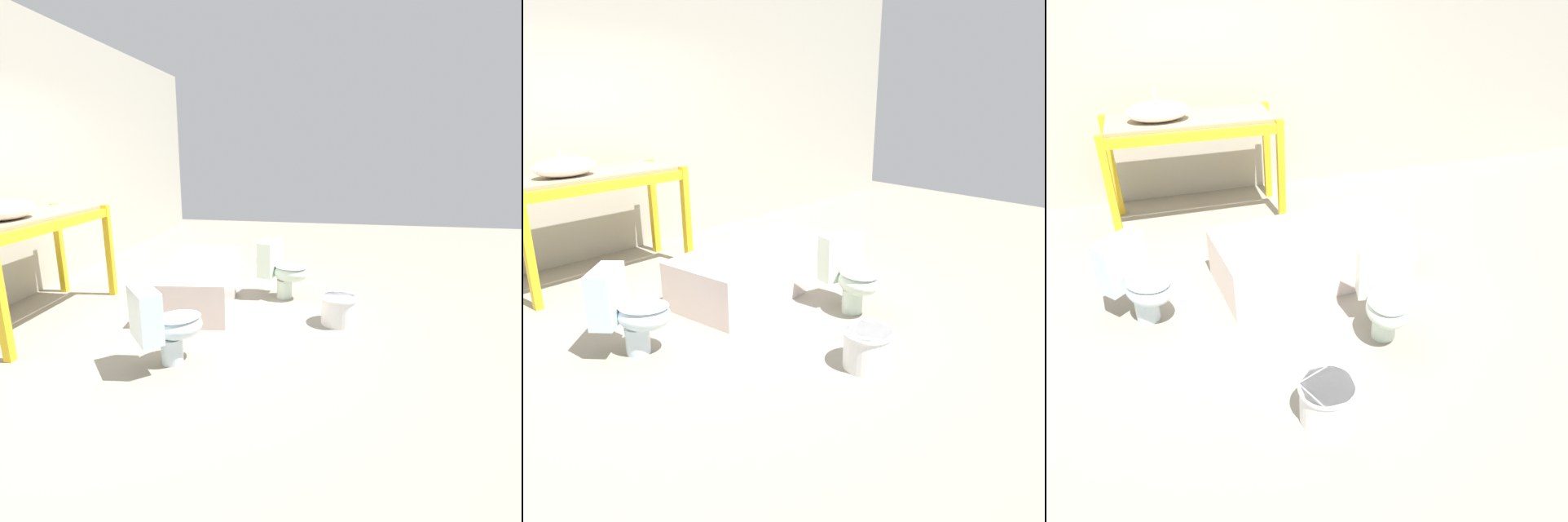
{
  "view_description": "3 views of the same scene",
  "coord_description": "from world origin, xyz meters",
  "views": [
    {
      "loc": [
        -3.64,
        -1.44,
        1.65
      ],
      "look_at": [
        0.31,
        -0.74,
        0.57
      ],
      "focal_mm": 28.0,
      "sensor_mm": 36.0,
      "label": 1
    },
    {
      "loc": [
        -2.48,
        -3.3,
        1.91
      ],
      "look_at": [
        0.19,
        -0.72,
        0.58
      ],
      "focal_mm": 35.0,
      "sensor_mm": 36.0,
      "label": 2
    },
    {
      "loc": [
        -0.56,
        -3.56,
        2.5
      ],
      "look_at": [
        0.33,
        -0.64,
        0.57
      ],
      "focal_mm": 35.0,
      "sensor_mm": 36.0,
      "label": 3
    }
  ],
  "objects": [
    {
      "name": "toilet_near",
      "position": [
        0.84,
        -0.89,
        0.35
      ],
      "size": [
        0.46,
        0.6,
        0.66
      ],
      "rotation": [
        0.0,
        0.0,
        -0.24
      ],
      "color": "silver",
      "rests_on": "ground_plane"
    },
    {
      "name": "bucket_white",
      "position": [
        0.18,
        -1.54,
        0.15
      ],
      "size": [
        0.36,
        0.36,
        0.28
      ],
      "color": "white",
      "rests_on": "ground_plane"
    },
    {
      "name": "toilet_far",
      "position": [
        -0.87,
        -0.19,
        0.35
      ],
      "size": [
        0.61,
        0.63,
        0.66
      ],
      "rotation": [
        0.0,
        0.0,
        0.73
      ],
      "color": "silver",
      "rests_on": "ground_plane"
    },
    {
      "name": "ground_plane",
      "position": [
        0.0,
        0.0,
        0.0
      ],
      "size": [
        12.0,
        12.0,
        0.0
      ],
      "primitive_type": "plane",
      "color": "gray"
    },
    {
      "name": "shelving_rack",
      "position": [
        -0.24,
        1.41,
        0.88
      ],
      "size": [
        1.69,
        0.71,
        1.06
      ],
      "color": "gold",
      "rests_on": "ground_plane"
    },
    {
      "name": "bathtub_main",
      "position": [
        0.56,
        0.01,
        0.25
      ],
      "size": [
        1.71,
        0.99,
        0.44
      ],
      "rotation": [
        0.0,
        0.0,
        0.13
      ],
      "color": "silver",
      "rests_on": "ground_plane"
    },
    {
      "name": "warehouse_wall_rear",
      "position": [
        0.0,
        2.08,
        1.6
      ],
      "size": [
        10.8,
        0.08,
        3.2
      ],
      "color": "#B2AD9E",
      "rests_on": "ground_plane"
    },
    {
      "name": "sink_basin",
      "position": [
        -0.52,
        1.38,
        1.16
      ],
      "size": [
        0.57,
        0.35,
        0.26
      ],
      "color": "white",
      "rests_on": "shelving_rack"
    }
  ]
}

